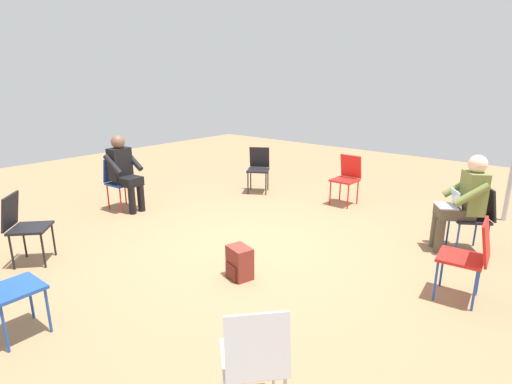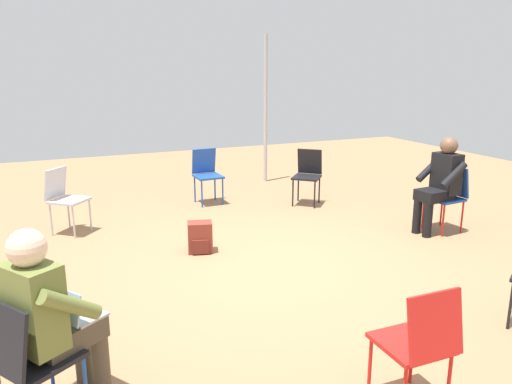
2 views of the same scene
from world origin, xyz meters
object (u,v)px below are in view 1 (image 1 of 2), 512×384
Objects in this scene: chair_east at (3,286)px; chair_northwest at (476,214)px; chair_southwest at (259,166)px; chair_south at (119,179)px; backpack_near_laptop_user at (240,264)px; chair_west at (347,176)px; person_with_laptop at (464,198)px; chair_southeast at (23,224)px; chair_north at (470,254)px; chair_northeast at (255,357)px; person_in_black at (124,169)px.

chair_northwest is at bearing 58.68° from chair_east.
chair_south is (2.28, -1.15, 0.00)m from chair_southwest.
chair_south is 3.27m from backpack_near_laptop_user.
person_with_laptop is (0.88, 2.03, 0.20)m from chair_west.
backpack_near_laptop_user is at bearing 97.91° from chair_west.
person_with_laptop is (-1.77, 4.85, 0.20)m from chair_south.
chair_north is at bearing 72.54° from chair_southeast.
chair_northeast is 1.00× the size of chair_west.
chair_north is 2.36× the size of backpack_near_laptop_user.
person_with_laptop is at bearing 140.38° from chair_southwest.
chair_southwest is at bearing 49.14° from person_with_laptop.
chair_south and chair_west have the same top height.
chair_south is (0.53, -5.22, 0.00)m from chair_north.
chair_east is at bearing 117.97° from person_with_laptop.
person_in_black is at bearing 34.89° from chair_southwest.
chair_west is (-0.37, 1.67, 0.00)m from chair_southwest.
person_with_laptop is at bearing 144.54° from backpack_near_laptop_user.
chair_south is at bearing -90.00° from person_in_black.
chair_north is 1.00× the size of chair_southwest.
person_in_black is (1.76, -4.69, 0.00)m from person_with_laptop.
chair_southeast is at bearing -58.44° from backpack_near_laptop_user.
chair_east is 0.69× the size of person_with_laptop.
chair_west is 3.75m from person_in_black.
backpack_near_laptop_user is at bearing 75.82° from person_in_black.
chair_southeast is 1.00× the size of chair_south.
chair_northwest is at bearing 143.35° from backpack_near_laptop_user.
chair_northeast is 4.96m from chair_south.
chair_northeast is at bearing 140.64° from chair_northwest.
chair_southeast is 2.14m from chair_south.
person_in_black is at bearing -100.32° from backpack_near_laptop_user.
backpack_near_laptop_user is (2.41, -1.79, -0.34)m from chair_northwest.
chair_southeast and chair_west have the same top height.
chair_east is (0.65, -2.13, 0.00)m from chair_northeast.
chair_northwest is (-3.75, 3.97, 0.00)m from chair_southeast.
chair_south reaches higher than backpack_near_laptop_user.
person_in_black is (-1.89, -0.86, 0.20)m from chair_southeast.
chair_southwest is at bearing 130.94° from chair_southeast.
chair_northwest is at bearing 161.24° from chair_west.
chair_northeast and chair_east have the same top height.
chair_northwest reaches higher than backpack_near_laptop_user.
person_with_laptop reaches higher than chair_northeast.
chair_south is at bearing 108.98° from chair_northeast.
person_in_black reaches higher than chair_east.
backpack_near_laptop_user is at bearing 110.32° from chair_northwest.
chair_southeast is at bearing 56.53° from chair_southwest.
chair_east is at bearing 37.54° from person_in_black.
chair_north is 4.43m from chair_southwest.
chair_east is (4.44, -2.55, 0.00)m from chair_northwest.
chair_northwest is 0.69× the size of person_in_black.
chair_west is 2.36× the size of backpack_near_laptop_user.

